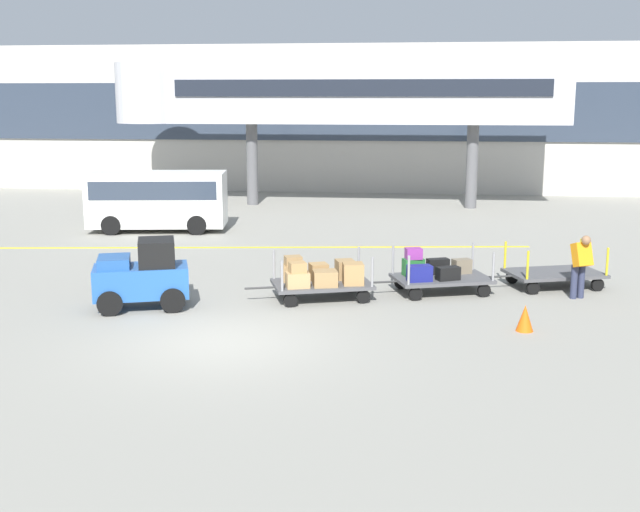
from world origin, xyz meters
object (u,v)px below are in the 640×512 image
(baggage_cart_tail, at_px, (554,274))
(baggage_cart_lead, at_px, (321,277))
(safety_cone_near, at_px, (525,318))
(baggage_tug, at_px, (142,276))
(shuttle_van, at_px, (158,197))
(baggage_handler, at_px, (581,263))
(baggage_cart_middle, at_px, (436,273))

(baggage_cart_tail, bearing_deg, baggage_cart_lead, -161.58)
(safety_cone_near, bearing_deg, baggage_tug, 174.26)
(baggage_cart_tail, distance_m, shuttle_van, 14.59)
(baggage_handler, relative_size, shuttle_van, 0.31)
(baggage_cart_middle, bearing_deg, shuttle_van, 139.93)
(baggage_cart_middle, xyz_separation_m, baggage_handler, (3.37, -0.22, 0.38))
(safety_cone_near, bearing_deg, baggage_cart_tail, 72.87)
(baggage_cart_lead, bearing_deg, baggage_cart_tail, 18.42)
(baggage_handler, relative_size, safety_cone_near, 2.84)
(baggage_tug, distance_m, baggage_cart_tail, 10.17)
(baggage_handler, distance_m, shuttle_van, 15.51)
(baggage_cart_tail, relative_size, shuttle_van, 0.61)
(baggage_cart_lead, distance_m, baggage_handler, 6.16)
(baggage_cart_middle, relative_size, safety_cone_near, 5.59)
(baggage_cart_middle, relative_size, baggage_cart_tail, 1.00)
(baggage_tug, height_order, shuttle_van, shuttle_van)
(baggage_cart_tail, relative_size, safety_cone_near, 5.59)
(baggage_cart_middle, height_order, safety_cone_near, baggage_cart_middle)
(baggage_cart_lead, relative_size, shuttle_van, 0.61)
(baggage_tug, height_order, baggage_handler, baggage_tug)
(safety_cone_near, bearing_deg, shuttle_van, 135.48)
(baggage_cart_middle, xyz_separation_m, shuttle_van, (-9.68, 8.14, 0.75))
(baggage_cart_lead, distance_m, shuttle_van, 11.48)
(baggage_cart_tail, xyz_separation_m, shuttle_van, (-12.66, 7.20, 0.89))
(baggage_cart_middle, distance_m, safety_cone_near, 3.54)
(baggage_cart_lead, height_order, safety_cone_near, baggage_cart_lead)
(baggage_cart_lead, height_order, baggage_cart_middle, same)
(baggage_cart_lead, height_order, baggage_handler, baggage_handler)
(baggage_cart_lead, bearing_deg, baggage_cart_middle, 19.41)
(baggage_tug, distance_m, shuttle_van, 10.82)
(shuttle_van, relative_size, safety_cone_near, 9.12)
(baggage_tug, relative_size, baggage_handler, 1.50)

